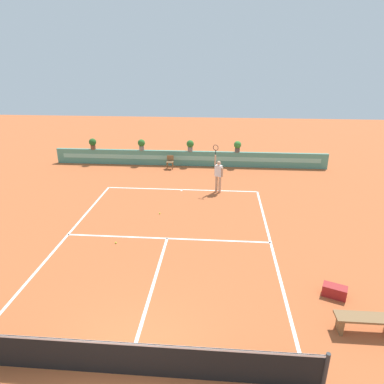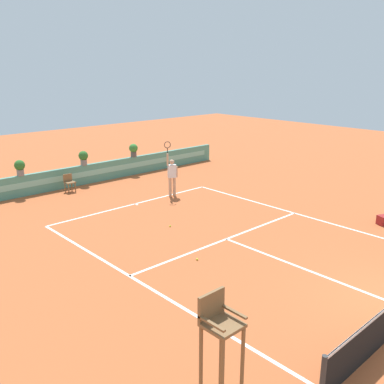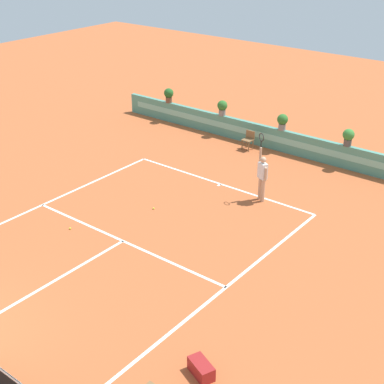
{
  "view_description": "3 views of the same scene",
  "coord_description": "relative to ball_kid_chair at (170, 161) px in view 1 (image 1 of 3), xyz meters",
  "views": [
    {
      "loc": [
        1.98,
        -5.74,
        6.84
      ],
      "look_at": [
        0.79,
        9.04,
        1.0
      ],
      "focal_mm": 32.39,
      "sensor_mm": 36.0,
      "label": 1
    },
    {
      "loc": [
        -10.46,
        -3.14,
        5.83
      ],
      "look_at": [
        0.79,
        9.04,
        1.0
      ],
      "focal_mm": 40.46,
      "sensor_mm": 36.0,
      "label": 2
    },
    {
      "loc": [
        11.5,
        -4.58,
        9.58
      ],
      "look_at": [
        0.79,
        9.04,
        1.0
      ],
      "focal_mm": 52.69,
      "sensor_mm": 36.0,
      "label": 3
    }
  ],
  "objects": [
    {
      "name": "potted_plant_right",
      "position": [
        4.33,
        0.73,
        0.93
      ],
      "size": [
        0.48,
        0.48,
        0.72
      ],
      "color": "#514C47",
      "rests_on": "back_wall_barrier"
    },
    {
      "name": "tennis_player",
      "position": [
        3.14,
        -3.97,
        0.57
      ],
      "size": [
        0.57,
        0.35,
        2.58
      ],
      "color": "tan",
      "rests_on": "ground"
    },
    {
      "name": "back_wall_barrier",
      "position": [
        1.16,
        0.73,
        0.02
      ],
      "size": [
        18.0,
        0.21,
        1.0
      ],
      "color": "#4C8E7A",
      "rests_on": "ground"
    },
    {
      "name": "ground_plane",
      "position": [
        1.16,
        -9.66,
        -0.48
      ],
      "size": [
        60.0,
        60.0,
        0.0
      ],
      "primitive_type": "plane",
      "color": "#B2562D"
    },
    {
      "name": "potted_plant_centre",
      "position": [
        1.24,
        0.73,
        0.93
      ],
      "size": [
        0.48,
        0.48,
        0.72
      ],
      "color": "gray",
      "rests_on": "back_wall_barrier"
    },
    {
      "name": "potted_plant_far_left",
      "position": [
        -5.31,
        0.73,
        0.93
      ],
      "size": [
        0.48,
        0.48,
        0.72
      ],
      "color": "brown",
      "rests_on": "back_wall_barrier"
    },
    {
      "name": "bench_courtside",
      "position": [
        7.11,
        -13.86,
        -0.1
      ],
      "size": [
        1.6,
        0.44,
        0.51
      ],
      "color": "brown",
      "rests_on": "ground"
    },
    {
      "name": "court_lines",
      "position": [
        1.16,
        -8.94,
        -0.47
      ],
      "size": [
        8.32,
        11.94,
        0.01
      ],
      "color": "white",
      "rests_on": "ground"
    },
    {
      "name": "net",
      "position": [
        1.16,
        -15.66,
        0.03
      ],
      "size": [
        8.92,
        0.1,
        1.0
      ],
      "color": "#333333",
      "rests_on": "ground"
    },
    {
      "name": "tennis_ball_near_baseline",
      "position": [
        0.48,
        -6.99,
        -0.44
      ],
      "size": [
        0.07,
        0.07,
        0.07
      ],
      "primitive_type": "sphere",
      "color": "#CCE033",
      "rests_on": "ground"
    },
    {
      "name": "ball_kid_chair",
      "position": [
        0.0,
        0.0,
        0.0
      ],
      "size": [
        0.44,
        0.44,
        0.85
      ],
      "color": "brown",
      "rests_on": "ground"
    },
    {
      "name": "gear_bag",
      "position": [
        6.77,
        -12.4,
        -0.3
      ],
      "size": [
        0.78,
        0.6,
        0.36
      ],
      "primitive_type": "cube",
      "rotation": [
        0.0,
        0.0,
        -0.39
      ],
      "color": "maroon",
      "rests_on": "ground"
    },
    {
      "name": "potted_plant_left",
      "position": [
        -2.0,
        0.73,
        0.93
      ],
      "size": [
        0.48,
        0.48,
        0.72
      ],
      "color": "gray",
      "rests_on": "back_wall_barrier"
    },
    {
      "name": "tennis_ball_mid_court",
      "position": [
        -0.78,
        -9.81,
        -0.44
      ],
      "size": [
        0.07,
        0.07,
        0.07
      ],
      "primitive_type": "sphere",
      "color": "#CCE033",
      "rests_on": "ground"
    }
  ]
}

